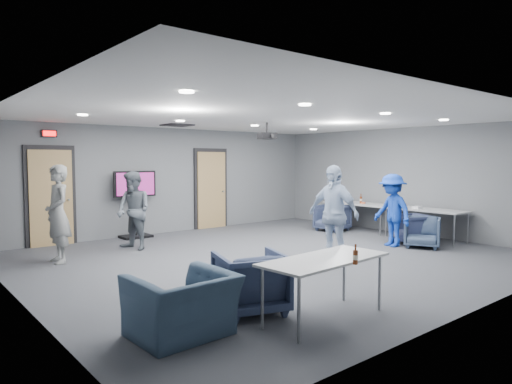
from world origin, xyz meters
TOP-DOWN VIEW (x-y plane):
  - floor at (0.00, 0.00)m, footprint 9.00×9.00m
  - ceiling at (0.00, 0.00)m, footprint 9.00×9.00m
  - wall_back at (0.00, 4.00)m, footprint 9.00×0.02m
  - wall_front at (0.00, -4.00)m, footprint 9.00×0.02m
  - wall_left at (-4.50, 0.00)m, footprint 0.02×8.00m
  - wall_right at (4.50, 0.00)m, footprint 0.02×8.00m
  - door_left at (-3.00, 3.95)m, footprint 1.06×0.17m
  - door_right at (1.20, 3.95)m, footprint 1.06×0.17m
  - exit_sign at (-3.00, 3.93)m, footprint 0.32×0.08m
  - hvac_diffuser at (-0.50, 2.80)m, footprint 0.60×0.60m
  - downlights at (0.00, 0.00)m, footprint 6.18×3.78m
  - person_a at (-3.39, 2.10)m, footprint 0.44×0.66m
  - person_b at (-1.80, 2.38)m, footprint 0.81×0.94m
  - person_c at (0.47, -1.10)m, footprint 0.53×1.09m
  - person_d at (2.70, -0.84)m, footprint 0.81×1.13m
  - chair_right_a at (3.35, 1.42)m, footprint 0.87×0.85m
  - chair_right_b at (3.30, -0.94)m, footprint 0.94×0.93m
  - chair_right_c at (3.09, -1.34)m, footprint 0.96×0.95m
  - chair_front_a at (-2.39, -2.25)m, footprint 1.02×1.04m
  - chair_front_b at (-3.44, -2.40)m, footprint 1.06×0.94m
  - table_right_a at (4.00, 1.02)m, footprint 0.80×1.93m
  - table_right_b at (4.00, -0.88)m, footprint 0.78×1.88m
  - table_front_left at (-1.88, -3.00)m, footprint 1.72×0.81m
  - bottle_front at (-1.86, -3.43)m, footprint 0.06×0.06m
  - bottle_right at (3.99, 0.99)m, footprint 0.07×0.07m
  - snack_box at (3.98, 0.90)m, footprint 0.18×0.16m
  - wrapper at (3.96, -0.69)m, footprint 0.24×0.17m
  - tv_stand at (-1.13, 3.75)m, footprint 1.05×0.50m
  - projector at (0.66, 0.96)m, footprint 0.40×0.37m

SIDE VIEW (x-z plane):
  - floor at x=0.00m, z-range 0.00..0.00m
  - chair_right_c at x=3.09m, z-range 0.00..0.66m
  - chair_right_b at x=3.30m, z-range 0.00..0.67m
  - chair_front_b at x=-3.44m, z-range 0.00..0.67m
  - chair_right_a at x=3.35m, z-range 0.00..0.70m
  - chair_front_a at x=-2.39m, z-range 0.00..0.75m
  - table_front_left at x=-1.88m, z-range 0.32..1.05m
  - table_right_b at x=4.00m, z-range 0.32..1.05m
  - table_right_a at x=4.00m, z-range 0.32..1.05m
  - snack_box at x=3.98m, z-range 0.73..0.76m
  - wrapper at x=3.96m, z-range 0.73..0.78m
  - person_d at x=2.70m, z-range 0.00..1.58m
  - bottle_front at x=-1.86m, z-range 0.70..0.93m
  - person_b at x=-1.80m, z-range 0.00..1.65m
  - bottle_right at x=3.99m, z-range 0.70..0.95m
  - person_c at x=0.47m, z-range 0.00..1.79m
  - person_a at x=-3.39m, z-range 0.00..1.79m
  - tv_stand at x=-1.13m, z-range 0.11..1.72m
  - door_left at x=-3.00m, z-range -0.05..2.19m
  - door_right at x=1.20m, z-range -0.05..2.19m
  - wall_back at x=0.00m, z-range 0.00..2.70m
  - wall_front at x=0.00m, z-range 0.00..2.70m
  - wall_left at x=-4.50m, z-range 0.00..2.70m
  - wall_right at x=4.50m, z-range 0.00..2.70m
  - projector at x=0.66m, z-range 2.23..2.58m
  - exit_sign at x=-3.00m, z-range 2.37..2.53m
  - downlights at x=0.00m, z-range 2.67..2.69m
  - hvac_diffuser at x=-0.50m, z-range 2.67..2.70m
  - ceiling at x=0.00m, z-range 2.70..2.70m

